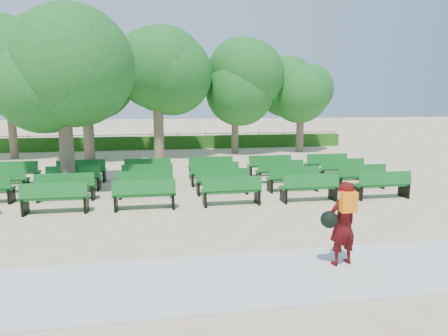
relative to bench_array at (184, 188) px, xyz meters
name	(u,v)px	position (x,y,z in m)	size (l,w,h in m)	color
ground	(174,194)	(-0.39, -0.55, -0.10)	(120.00, 120.00, 0.00)	#CDAC88
paving	(194,285)	(-0.39, -7.95, -0.07)	(30.00, 2.20, 0.06)	silver
curb	(189,260)	(-0.39, -6.80, -0.05)	(30.00, 0.12, 0.10)	silver
hedge	(164,143)	(-0.39, 13.45, 0.35)	(26.00, 0.70, 0.90)	#265A17
fence	(164,148)	(-0.39, 13.85, -0.10)	(26.00, 0.10, 1.02)	black
tree_line	(166,157)	(-0.39, 9.45, -0.10)	(21.80, 6.80, 7.04)	#1B6620
bench_array	(184,188)	(0.00, 0.00, 0.00)	(1.94, 0.62, 1.22)	#11651F
tree_among	(63,84)	(-4.18, 0.30, 3.85)	(4.44, 4.44, 5.97)	brown
person	(342,222)	(2.65, -7.59, 0.86)	(0.86, 0.56, 1.74)	#470A0B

